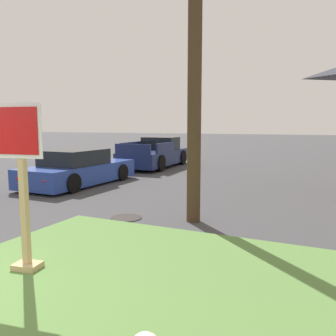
% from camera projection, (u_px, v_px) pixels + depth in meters
% --- Properties ---
extents(grass_corner_patch, '(5.52, 5.18, 0.08)m').
position_uv_depth(grass_corner_patch, '(120.00, 291.00, 4.31)').
color(grass_corner_patch, '#567F3D').
rests_on(grass_corner_patch, ground).
extents(stop_sign, '(0.73, 0.33, 2.31)m').
position_uv_depth(stop_sign, '(23.00, 190.00, 4.75)').
color(stop_sign, tan).
rests_on(stop_sign, grass_corner_patch).
extents(manhole_cover, '(0.70, 0.70, 0.02)m').
position_uv_depth(manhole_cover, '(126.00, 218.00, 7.85)').
color(manhole_cover, black).
rests_on(manhole_cover, ground).
extents(parked_sedan_blue, '(1.99, 4.53, 1.25)m').
position_uv_depth(parked_sedan_blue, '(78.00, 169.00, 12.26)').
color(parked_sedan_blue, '#233D93').
rests_on(parked_sedan_blue, ground).
extents(pickup_truck_navy, '(2.27, 5.15, 1.48)m').
position_uv_depth(pickup_truck_navy, '(156.00, 155.00, 17.51)').
color(pickup_truck_navy, '#19234C').
rests_on(pickup_truck_navy, ground).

